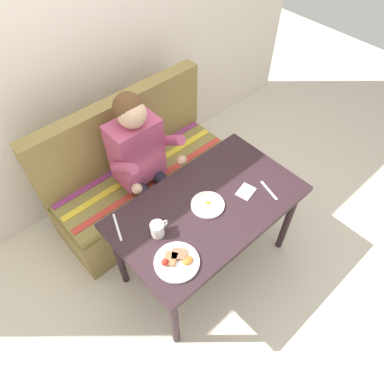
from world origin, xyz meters
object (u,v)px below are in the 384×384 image
object	(u,v)px
couch	(141,179)
napkin	(246,192)
person	(143,158)
plate_eggs	(207,204)
coffee_mug	(158,229)
plate_breakfast	(176,261)
fork	(269,190)
table	(208,213)
knife	(117,227)

from	to	relation	value
couch	napkin	size ratio (longest dim) A/B	12.07
person	plate_eggs	xyz separation A→B (m)	(0.05, -0.59, -0.00)
plate_eggs	coffee_mug	xyz separation A→B (m)	(-0.35, 0.04, 0.04)
person	plate_breakfast	bearing A→B (deg)	-114.38
fork	napkin	bearing A→B (deg)	156.83
person	coffee_mug	distance (m)	0.62
table	coffee_mug	bearing A→B (deg)	172.75
plate_breakfast	napkin	xyz separation A→B (m)	(0.65, 0.08, -0.01)
fork	coffee_mug	bearing A→B (deg)	177.93
table	plate_breakfast	distance (m)	0.44
couch	fork	bearing A→B (deg)	-68.81
plate_breakfast	plate_eggs	xyz separation A→B (m)	(0.39, 0.17, -0.00)
person	plate_breakfast	size ratio (longest dim) A/B	4.86
table	person	xyz separation A→B (m)	(-0.06, 0.59, 0.09)
table	couch	distance (m)	0.83
table	plate_breakfast	xyz separation A→B (m)	(-0.40, -0.17, 0.10)
napkin	fork	bearing A→B (deg)	-38.18
plate_breakfast	plate_eggs	bearing A→B (deg)	23.04
person	couch	bearing A→B (deg)	71.63
fork	knife	size ratio (longest dim) A/B	0.85
person	coffee_mug	world-z (taller)	person
couch	coffee_mug	size ratio (longest dim) A/B	12.20
couch	person	world-z (taller)	person
person	plate_breakfast	world-z (taller)	person
coffee_mug	fork	bearing A→B (deg)	-17.08
fork	knife	distance (m)	0.97
couch	fork	size ratio (longest dim) A/B	8.47
plate_breakfast	knife	bearing A→B (deg)	105.15
table	plate_breakfast	world-z (taller)	plate_breakfast
fork	plate_breakfast	bearing A→B (deg)	-165.83
plate_breakfast	napkin	size ratio (longest dim) A/B	2.09
napkin	fork	xyz separation A→B (m)	(0.12, -0.09, -0.00)
plate_breakfast	fork	bearing A→B (deg)	-0.84
coffee_mug	fork	distance (m)	0.76
table	coffee_mug	xyz separation A→B (m)	(-0.36, 0.05, 0.13)
table	plate_eggs	bearing A→B (deg)	162.75
coffee_mug	couch	bearing A→B (deg)	63.58
knife	person	bearing A→B (deg)	58.85
table	napkin	size ratio (longest dim) A/B	10.05
plate_eggs	coffee_mug	size ratio (longest dim) A/B	1.76
plate_breakfast	plate_eggs	distance (m)	0.43
person	plate_eggs	distance (m)	0.59
plate_eggs	person	bearing A→B (deg)	95.00
couch	plate_breakfast	world-z (taller)	couch
napkin	fork	size ratio (longest dim) A/B	0.70
person	plate_breakfast	distance (m)	0.83
napkin	table	bearing A→B (deg)	161.15
couch	knife	xyz separation A→B (m)	(-0.51, -0.53, 0.40)
table	fork	world-z (taller)	fork
plate_eggs	napkin	distance (m)	0.27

